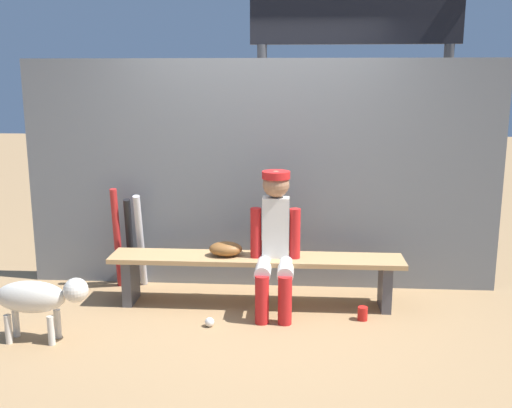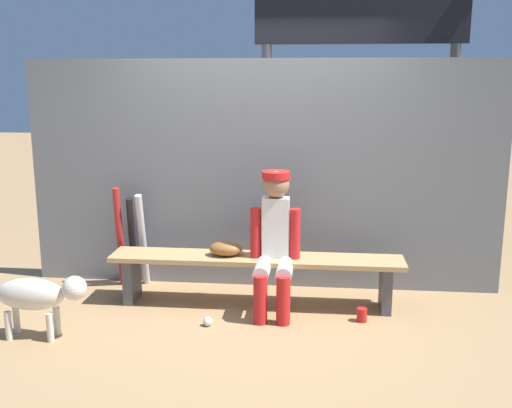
{
  "view_description": "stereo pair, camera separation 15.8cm",
  "coord_description": "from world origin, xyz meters",
  "px_view_note": "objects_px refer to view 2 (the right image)",
  "views": [
    {
      "loc": [
        0.33,
        -4.77,
        1.91
      ],
      "look_at": [
        0.0,
        0.0,
        0.88
      ],
      "focal_mm": 41.71,
      "sensor_mm": 36.0,
      "label": 1
    },
    {
      "loc": [
        0.49,
        -4.76,
        1.91
      ],
      "look_at": [
        0.0,
        0.0,
        0.88
      ],
      "focal_mm": 41.71,
      "sensor_mm": 36.0,
      "label": 2
    }
  ],
  "objects_px": {
    "baseball_glove": "(226,249)",
    "cup_on_bench": "(263,248)",
    "bat_aluminum_silver": "(143,240)",
    "bat_aluminum_black": "(132,240)",
    "cup_on_ground": "(362,315)",
    "scoreboard": "(367,43)",
    "dog": "(38,295)",
    "dugout_bench": "(256,267)",
    "bat_aluminum_red": "(120,237)",
    "baseball": "(208,321)",
    "player_seated": "(275,238)"
  },
  "relations": [
    {
      "from": "bat_aluminum_red",
      "to": "dog",
      "type": "xyz_separation_m",
      "value": [
        -0.24,
        -1.16,
        -0.13
      ]
    },
    {
      "from": "cup_on_ground",
      "to": "dog",
      "type": "bearing_deg",
      "value": -167.16
    },
    {
      "from": "dog",
      "to": "scoreboard",
      "type": "bearing_deg",
      "value": 42.0
    },
    {
      "from": "bat_aluminum_silver",
      "to": "player_seated",
      "type": "bearing_deg",
      "value": -19.72
    },
    {
      "from": "bat_aluminum_red",
      "to": "scoreboard",
      "type": "height_order",
      "value": "scoreboard"
    },
    {
      "from": "bat_aluminum_black",
      "to": "scoreboard",
      "type": "height_order",
      "value": "scoreboard"
    },
    {
      "from": "dugout_bench",
      "to": "baseball_glove",
      "type": "xyz_separation_m",
      "value": [
        -0.26,
        0.0,
        0.15
      ]
    },
    {
      "from": "bat_aluminum_red",
      "to": "dog",
      "type": "bearing_deg",
      "value": -101.65
    },
    {
      "from": "dugout_bench",
      "to": "cup_on_ground",
      "type": "xyz_separation_m",
      "value": [
        0.87,
        -0.26,
        -0.28
      ]
    },
    {
      "from": "baseball",
      "to": "cup_on_bench",
      "type": "bearing_deg",
      "value": 55.01
    },
    {
      "from": "baseball_glove",
      "to": "bat_aluminum_black",
      "type": "relative_size",
      "value": 0.33
    },
    {
      "from": "baseball_glove",
      "to": "cup_on_bench",
      "type": "bearing_deg",
      "value": 13.04
    },
    {
      "from": "bat_aluminum_black",
      "to": "dog",
      "type": "bearing_deg",
      "value": -105.18
    },
    {
      "from": "bat_aluminum_black",
      "to": "scoreboard",
      "type": "distance_m",
      "value": 3.0
    },
    {
      "from": "dugout_bench",
      "to": "cup_on_ground",
      "type": "bearing_deg",
      "value": -16.81
    },
    {
      "from": "player_seated",
      "to": "dog",
      "type": "distance_m",
      "value": 1.86
    },
    {
      "from": "baseball_glove",
      "to": "dog",
      "type": "relative_size",
      "value": 0.33
    },
    {
      "from": "cup_on_bench",
      "to": "cup_on_ground",
      "type": "bearing_deg",
      "value": -22.23
    },
    {
      "from": "player_seated",
      "to": "baseball",
      "type": "bearing_deg",
      "value": -143.26
    },
    {
      "from": "cup_on_bench",
      "to": "bat_aluminum_silver",
      "type": "bearing_deg",
      "value": 166.76
    },
    {
      "from": "cup_on_ground",
      "to": "scoreboard",
      "type": "height_order",
      "value": "scoreboard"
    },
    {
      "from": "baseball",
      "to": "dog",
      "type": "height_order",
      "value": "dog"
    },
    {
      "from": "cup_on_ground",
      "to": "scoreboard",
      "type": "relative_size",
      "value": 0.03
    },
    {
      "from": "dugout_bench",
      "to": "player_seated",
      "type": "bearing_deg",
      "value": -33.23
    },
    {
      "from": "player_seated",
      "to": "bat_aluminum_red",
      "type": "xyz_separation_m",
      "value": [
        -1.46,
        0.45,
        -0.16
      ]
    },
    {
      "from": "dugout_bench",
      "to": "cup_on_ground",
      "type": "distance_m",
      "value": 0.96
    },
    {
      "from": "player_seated",
      "to": "bat_aluminum_silver",
      "type": "relative_size",
      "value": 1.28
    },
    {
      "from": "player_seated",
      "to": "cup_on_bench",
      "type": "relative_size",
      "value": 10.54
    },
    {
      "from": "cup_on_bench",
      "to": "scoreboard",
      "type": "height_order",
      "value": "scoreboard"
    },
    {
      "from": "bat_aluminum_red",
      "to": "dog",
      "type": "relative_size",
      "value": 1.11
    },
    {
      "from": "baseball",
      "to": "cup_on_ground",
      "type": "xyz_separation_m",
      "value": [
        1.2,
        0.21,
        0.02
      ]
    },
    {
      "from": "baseball",
      "to": "dog",
      "type": "relative_size",
      "value": 0.09
    },
    {
      "from": "dugout_bench",
      "to": "cup_on_ground",
      "type": "relative_size",
      "value": 22.38
    },
    {
      "from": "bat_aluminum_silver",
      "to": "scoreboard",
      "type": "xyz_separation_m",
      "value": [
        2.04,
        1.1,
        1.78
      ]
    },
    {
      "from": "dugout_bench",
      "to": "bat_aluminum_silver",
      "type": "relative_size",
      "value": 2.72
    },
    {
      "from": "baseball_glove",
      "to": "scoreboard",
      "type": "relative_size",
      "value": 0.09
    },
    {
      "from": "player_seated",
      "to": "dog",
      "type": "xyz_separation_m",
      "value": [
        -1.7,
        -0.7,
        -0.29
      ]
    },
    {
      "from": "cup_on_bench",
      "to": "scoreboard",
      "type": "bearing_deg",
      "value": 56.23
    },
    {
      "from": "baseball_glove",
      "to": "bat_aluminum_silver",
      "type": "bearing_deg",
      "value": 157.66
    },
    {
      "from": "baseball_glove",
      "to": "player_seated",
      "type": "bearing_deg",
      "value": -14.34
    },
    {
      "from": "player_seated",
      "to": "dog",
      "type": "bearing_deg",
      "value": -157.42
    },
    {
      "from": "bat_aluminum_silver",
      "to": "dog",
      "type": "relative_size",
      "value": 1.07
    },
    {
      "from": "bat_aluminum_black",
      "to": "cup_on_bench",
      "type": "relative_size",
      "value": 7.76
    },
    {
      "from": "bat_aluminum_silver",
      "to": "bat_aluminum_black",
      "type": "bearing_deg",
      "value": 147.11
    },
    {
      "from": "bat_aluminum_silver",
      "to": "bat_aluminum_black",
      "type": "height_order",
      "value": "bat_aluminum_silver"
    },
    {
      "from": "dugout_bench",
      "to": "cup_on_bench",
      "type": "relative_size",
      "value": 22.38
    },
    {
      "from": "baseball_glove",
      "to": "dog",
      "type": "bearing_deg",
      "value": -147.52
    },
    {
      "from": "bat_aluminum_red",
      "to": "bat_aluminum_black",
      "type": "bearing_deg",
      "value": 35.99
    },
    {
      "from": "scoreboard",
      "to": "bat_aluminum_black",
      "type": "bearing_deg",
      "value": -154.76
    },
    {
      "from": "player_seated",
      "to": "cup_on_bench",
      "type": "xyz_separation_m",
      "value": [
        -0.11,
        0.18,
        -0.14
      ]
    }
  ]
}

